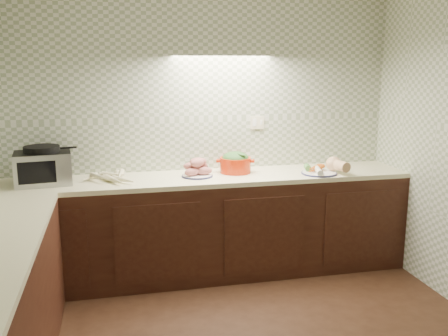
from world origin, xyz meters
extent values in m
cube|color=gray|center=(0.00, 1.78, 1.30)|extent=(3.60, 0.05, 2.60)
cube|color=beige|center=(0.55, 1.79, 1.32)|extent=(0.13, 0.01, 0.12)
cube|color=black|center=(0.00, 1.50, 0.43)|extent=(3.60, 0.60, 0.86)
cube|color=#F4F3BE|center=(0.00, 1.50, 0.88)|extent=(3.60, 0.60, 0.04)
cube|color=black|center=(-1.33, 1.53, 1.03)|extent=(0.47, 0.37, 0.26)
cube|color=#9B9CA1|center=(-1.32, 1.37, 1.03)|extent=(0.43, 0.06, 0.26)
cube|color=black|center=(-1.32, 1.37, 1.03)|extent=(0.28, 0.04, 0.17)
cylinder|color=black|center=(-1.33, 1.53, 1.19)|extent=(0.31, 0.31, 0.05)
cone|color=#EDE9BC|center=(-0.88, 1.44, 0.92)|extent=(0.10, 0.21, 0.04)
cone|color=#EDE9BC|center=(-0.89, 1.47, 0.92)|extent=(0.12, 0.22, 0.05)
cone|color=#EDE9BC|center=(-0.72, 1.52, 0.93)|extent=(0.14, 0.23, 0.06)
cone|color=#EDE9BC|center=(-0.86, 1.54, 0.92)|extent=(0.05, 0.23, 0.05)
cone|color=#EDE9BC|center=(-0.79, 1.40, 0.92)|extent=(0.19, 0.21, 0.05)
cone|color=#EDE9BC|center=(-0.88, 1.42, 0.92)|extent=(0.17, 0.18, 0.05)
cone|color=#EDE9BC|center=(-0.75, 1.55, 0.95)|extent=(0.25, 0.16, 0.05)
cone|color=#EDE9BC|center=(-0.81, 1.45, 0.95)|extent=(0.09, 0.26, 0.05)
cone|color=#EDE9BC|center=(-0.81, 1.42, 0.96)|extent=(0.15, 0.22, 0.06)
cylinder|color=#1A1C46|center=(-0.07, 1.50, 0.91)|extent=(0.27, 0.27, 0.01)
cylinder|color=white|center=(-0.07, 1.50, 0.91)|extent=(0.25, 0.25, 0.02)
ellipsoid|color=#BC6C63|center=(-0.12, 1.47, 0.95)|extent=(0.16, 0.12, 0.07)
ellipsoid|color=#BC6C63|center=(-0.02, 1.49, 0.95)|extent=(0.16, 0.12, 0.07)
ellipsoid|color=#BC6C63|center=(-0.08, 1.55, 0.95)|extent=(0.16, 0.12, 0.07)
ellipsoid|color=#BC6C63|center=(-0.12, 1.52, 0.99)|extent=(0.16, 0.12, 0.07)
ellipsoid|color=#BC6C63|center=(-0.04, 1.55, 0.99)|extent=(0.16, 0.12, 0.07)
ellipsoid|color=#BC6C63|center=(-0.07, 1.49, 1.02)|extent=(0.16, 0.12, 0.07)
ellipsoid|color=#BC6C63|center=(-0.06, 1.53, 1.03)|extent=(0.16, 0.12, 0.07)
cylinder|color=black|center=(-0.03, 1.62, 0.93)|extent=(0.16, 0.16, 0.06)
sphere|color=maroon|center=(-0.05, 1.62, 0.98)|extent=(0.09, 0.09, 0.09)
sphere|color=white|center=(0.00, 1.64, 0.97)|extent=(0.05, 0.05, 0.05)
cylinder|color=red|center=(0.29, 1.58, 0.97)|extent=(0.34, 0.34, 0.14)
cube|color=red|center=(0.14, 1.62, 1.01)|extent=(0.05, 0.07, 0.02)
cube|color=red|center=(0.44, 1.54, 1.01)|extent=(0.05, 0.07, 0.02)
ellipsoid|color=#3A702C|center=(0.29, 1.58, 1.02)|extent=(0.25, 0.25, 0.14)
cylinder|color=#1A1C46|center=(1.00, 1.37, 0.91)|extent=(0.32, 0.32, 0.01)
cylinder|color=white|center=(1.00, 1.37, 0.91)|extent=(0.30, 0.30, 0.02)
cone|color=#C86A17|center=(0.95, 1.39, 0.93)|extent=(0.15, 0.15, 0.04)
cone|color=#C86A17|center=(0.97, 1.39, 0.93)|extent=(0.16, 0.14, 0.04)
cone|color=#C86A17|center=(1.00, 1.39, 0.93)|extent=(0.14, 0.16, 0.04)
cone|color=#C86A17|center=(0.97, 1.38, 0.95)|extent=(0.13, 0.17, 0.04)
cone|color=#C86A17|center=(1.00, 1.41, 0.95)|extent=(0.14, 0.16, 0.04)
cone|color=#C86A17|center=(0.99, 1.38, 0.95)|extent=(0.15, 0.16, 0.04)
cylinder|color=white|center=(0.97, 1.31, 0.94)|extent=(0.10, 0.21, 0.05)
cylinder|color=#377330|center=(0.93, 1.47, 0.94)|extent=(0.08, 0.13, 0.05)
camera|label=1|loc=(-0.77, -2.65, 1.88)|focal=40.00mm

